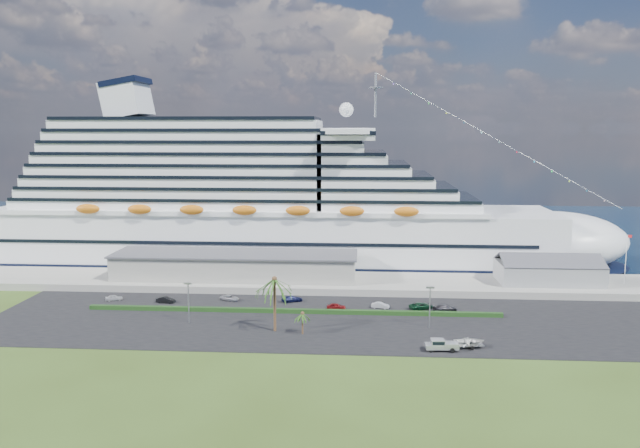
# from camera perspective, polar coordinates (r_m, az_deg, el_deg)

# --- Properties ---
(ground) EXTENTS (420.00, 420.00, 0.00)m
(ground) POSITION_cam_1_polar(r_m,az_deg,el_deg) (117.91, 0.49, -10.51)
(ground) COLOR #334818
(ground) RESTS_ON ground
(asphalt_lot) EXTENTS (140.00, 38.00, 0.12)m
(asphalt_lot) POSITION_cam_1_polar(r_m,az_deg,el_deg) (128.31, 0.78, -8.87)
(asphalt_lot) COLOR black
(asphalt_lot) RESTS_ON ground
(wharf) EXTENTS (240.00, 20.00, 1.80)m
(wharf) POSITION_cam_1_polar(r_m,az_deg,el_deg) (155.97, 1.36, -5.37)
(wharf) COLOR gray
(wharf) RESTS_ON ground
(water) EXTENTS (420.00, 160.00, 0.02)m
(water) POSITION_cam_1_polar(r_m,az_deg,el_deg) (244.34, 2.28, -0.44)
(water) COLOR #0B1933
(water) RESTS_ON ground
(cruise_ship) EXTENTS (191.00, 38.00, 54.00)m
(cruise_ship) POSITION_cam_1_polar(r_m,az_deg,el_deg) (178.74, -5.20, 1.56)
(cruise_ship) COLOR silver
(cruise_ship) RESTS_ON ground
(terminal_building) EXTENTS (61.00, 15.00, 6.30)m
(terminal_building) POSITION_cam_1_polar(r_m,az_deg,el_deg) (158.04, -7.75, -3.72)
(terminal_building) COLOR gray
(terminal_building) RESTS_ON wharf
(port_shed) EXTENTS (24.00, 12.31, 7.37)m
(port_shed) POSITION_cam_1_polar(r_m,az_deg,el_deg) (161.57, 20.17, -4.14)
(port_shed) COLOR gray
(port_shed) RESTS_ON wharf
(flagpole) EXTENTS (1.08, 0.16, 12.00)m
(flagpole) POSITION_cam_1_polar(r_m,az_deg,el_deg) (166.80, 26.20, -2.75)
(flagpole) COLOR silver
(flagpole) RESTS_ON wharf
(hedge) EXTENTS (88.00, 1.10, 0.90)m
(hedge) POSITION_cam_1_polar(r_m,az_deg,el_deg) (133.56, -2.56, -7.94)
(hedge) COLOR black
(hedge) RESTS_ON asphalt_lot
(lamp_post_left) EXTENTS (1.60, 0.35, 8.27)m
(lamp_post_left) POSITION_cam_1_polar(r_m,az_deg,el_deg) (128.47, -11.94, -6.59)
(lamp_post_left) COLOR gray
(lamp_post_left) RESTS_ON asphalt_lot
(lamp_post_right) EXTENTS (1.60, 0.35, 8.27)m
(lamp_post_right) POSITION_cam_1_polar(r_m,az_deg,el_deg) (124.50, 10.02, -7.03)
(lamp_post_right) COLOR gray
(lamp_post_right) RESTS_ON asphalt_lot
(palm_tall) EXTENTS (8.82, 8.82, 11.13)m
(palm_tall) POSITION_cam_1_polar(r_m,az_deg,el_deg) (120.03, -4.18, -5.60)
(palm_tall) COLOR #47301E
(palm_tall) RESTS_ON ground
(palm_short) EXTENTS (3.53, 3.53, 4.56)m
(palm_short) POSITION_cam_1_polar(r_m,az_deg,el_deg) (119.46, -1.61, -8.41)
(palm_short) COLOR #47301E
(palm_short) RESTS_ON ground
(parked_car_0) EXTENTS (4.02, 2.74, 1.27)m
(parked_car_0) POSITION_cam_1_polar(r_m,az_deg,el_deg) (150.25, -18.32, -6.42)
(parked_car_0) COLOR silver
(parked_car_0) RESTS_ON asphalt_lot
(parked_car_1) EXTENTS (4.34, 1.95, 1.38)m
(parked_car_1) POSITION_cam_1_polar(r_m,az_deg,el_deg) (145.03, -13.92, -6.75)
(parked_car_1) COLOR black
(parked_car_1) RESTS_ON asphalt_lot
(parked_car_2) EXTENTS (4.86, 3.53, 1.23)m
(parked_car_2) POSITION_cam_1_polar(r_m,az_deg,el_deg) (144.15, -8.27, -6.70)
(parked_car_2) COLOR #9C9CA4
(parked_car_2) RESTS_ON asphalt_lot
(parked_car_3) EXTENTS (5.19, 3.80, 1.40)m
(parked_car_3) POSITION_cam_1_polar(r_m,az_deg,el_deg) (141.90, -2.58, -6.83)
(parked_car_3) COLOR #11143C
(parked_car_3) RESTS_ON asphalt_lot
(parked_car_4) EXTENTS (4.25, 1.99, 1.41)m
(parked_car_4) POSITION_cam_1_polar(r_m,az_deg,el_deg) (135.82, 1.50, -7.54)
(parked_car_4) COLOR maroon
(parked_car_4) RESTS_ON asphalt_lot
(parked_car_5) EXTENTS (4.06, 2.10, 1.27)m
(parked_car_5) POSITION_cam_1_polar(r_m,az_deg,el_deg) (137.39, 5.54, -7.42)
(parked_car_5) COLOR silver
(parked_car_5) RESTS_ON asphalt_lot
(parked_car_6) EXTENTS (5.77, 4.37, 1.46)m
(parked_car_6) POSITION_cam_1_polar(r_m,az_deg,el_deg) (137.83, 9.23, -7.40)
(parked_car_6) COLOR black
(parked_car_6) RESTS_ON asphalt_lot
(parked_car_7) EXTENTS (5.73, 3.70, 1.54)m
(parked_car_7) POSITION_cam_1_polar(r_m,az_deg,el_deg) (136.84, 11.34, -7.56)
(parked_car_7) COLOR black
(parked_car_7) RESTS_ON asphalt_lot
(pickup_truck) EXTENTS (5.91, 2.44, 2.05)m
(pickup_truck) POSITION_cam_1_polar(r_m,az_deg,el_deg) (113.64, 11.02, -10.77)
(pickup_truck) COLOR black
(pickup_truck) RESTS_ON asphalt_lot
(boat_trailer) EXTENTS (6.41, 4.71, 1.78)m
(boat_trailer) POSITION_cam_1_polar(r_m,az_deg,el_deg) (115.99, 13.51, -10.42)
(boat_trailer) COLOR gray
(boat_trailer) RESTS_ON asphalt_lot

